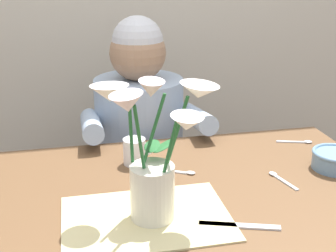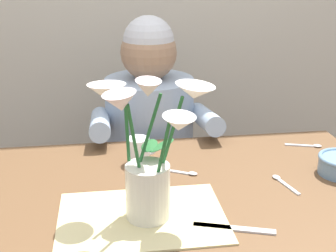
# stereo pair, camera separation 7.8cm
# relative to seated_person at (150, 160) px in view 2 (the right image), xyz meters

# --- Properties ---
(dining_table) EXTENTS (1.20, 0.80, 0.74)m
(dining_table) POSITION_rel_seated_person_xyz_m (0.02, -0.62, 0.08)
(dining_table) COLOR brown
(dining_table) RESTS_ON ground_plane
(seated_person) EXTENTS (0.45, 0.47, 1.14)m
(seated_person) POSITION_rel_seated_person_xyz_m (0.00, 0.00, 0.00)
(seated_person) COLOR #4C4C56
(seated_person) RESTS_ON ground_plane
(striped_placemat) EXTENTS (0.40, 0.28, 0.00)m
(striped_placemat) POSITION_rel_seated_person_xyz_m (-0.09, -0.71, 0.18)
(striped_placemat) COLOR beige
(striped_placemat) RESTS_ON dining_table
(flower_vase) EXTENTS (0.30, 0.24, 0.33)m
(flower_vase) POSITION_rel_seated_person_xyz_m (-0.08, -0.71, 0.35)
(flower_vase) COLOR silver
(flower_vase) RESTS_ON dining_table
(dinner_knife) EXTENTS (0.19, 0.08, 0.00)m
(dinner_knife) POSITION_rel_seated_person_xyz_m (0.11, -0.79, 0.18)
(dinner_knife) COLOR silver
(dinner_knife) RESTS_ON dining_table
(ceramic_mug) EXTENTS (0.09, 0.07, 0.08)m
(ceramic_mug) POSITION_rel_seated_person_xyz_m (-0.07, -0.39, 0.22)
(ceramic_mug) COLOR silver
(ceramic_mug) RESTS_ON dining_table
(spoon_0) EXTENTS (0.12, 0.05, 0.01)m
(spoon_0) POSITION_rel_seated_person_xyz_m (0.50, -0.35, 0.18)
(spoon_0) COLOR silver
(spoon_0) RESTS_ON dining_table
(spoon_1) EXTENTS (0.04, 0.12, 0.01)m
(spoon_1) POSITION_rel_seated_person_xyz_m (0.31, -0.58, 0.18)
(spoon_1) COLOR silver
(spoon_1) RESTS_ON dining_table
(spoon_2) EXTENTS (0.11, 0.07, 0.01)m
(spoon_2) POSITION_rel_seated_person_xyz_m (0.05, -0.49, 0.18)
(spoon_2) COLOR silver
(spoon_2) RESTS_ON dining_table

